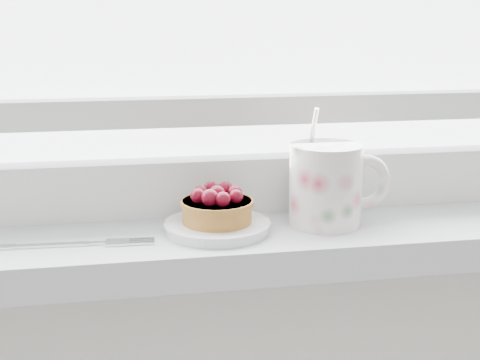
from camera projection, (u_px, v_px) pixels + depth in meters
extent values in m
cube|color=silver|center=(201.00, 243.00, 0.80)|extent=(1.60, 0.20, 0.04)
cube|color=silver|center=(194.00, 185.00, 0.85)|extent=(1.30, 0.05, 0.07)
cube|color=silver|center=(192.00, 111.00, 0.83)|extent=(1.30, 0.04, 0.04)
cylinder|color=silver|center=(217.00, 227.00, 0.78)|extent=(0.12, 0.12, 0.01)
cylinder|color=#965D20|center=(217.00, 211.00, 0.77)|extent=(0.08, 0.08, 0.03)
cylinder|color=#965D20|center=(217.00, 203.00, 0.77)|extent=(0.08, 0.08, 0.01)
sphere|color=#46000C|center=(217.00, 194.00, 0.77)|extent=(0.02, 0.02, 0.02)
sphere|color=#46000C|center=(235.00, 192.00, 0.78)|extent=(0.02, 0.02, 0.02)
sphere|color=#46000C|center=(225.00, 189.00, 0.79)|extent=(0.02, 0.02, 0.02)
sphere|color=#46000C|center=(211.00, 189.00, 0.79)|extent=(0.02, 0.02, 0.02)
sphere|color=#46000C|center=(201.00, 192.00, 0.78)|extent=(0.02, 0.02, 0.02)
sphere|color=#46000C|center=(198.00, 196.00, 0.76)|extent=(0.02, 0.02, 0.02)
sphere|color=#46000C|center=(210.00, 198.00, 0.75)|extent=(0.02, 0.02, 0.02)
sphere|color=#46000C|center=(223.00, 199.00, 0.75)|extent=(0.02, 0.02, 0.02)
sphere|color=#46000C|center=(236.00, 196.00, 0.76)|extent=(0.02, 0.02, 0.02)
cylinder|color=silver|center=(325.00, 185.00, 0.80)|extent=(0.09, 0.09, 0.10)
cylinder|color=black|center=(327.00, 148.00, 0.79)|extent=(0.08, 0.08, 0.01)
torus|color=silver|center=(364.00, 182.00, 0.80)|extent=(0.07, 0.02, 0.07)
cylinder|color=silver|center=(313.00, 132.00, 0.80)|extent=(0.01, 0.02, 0.06)
cube|color=silver|center=(47.00, 245.00, 0.73)|extent=(0.09, 0.01, 0.00)
cube|color=silver|center=(6.00, 247.00, 0.72)|extent=(0.02, 0.01, 0.00)
cube|color=silver|center=(98.00, 243.00, 0.74)|extent=(0.02, 0.01, 0.00)
cube|color=silver|center=(117.00, 242.00, 0.74)|extent=(0.03, 0.02, 0.00)
cube|color=silver|center=(141.00, 244.00, 0.73)|extent=(0.03, 0.00, 0.00)
cube|color=silver|center=(141.00, 242.00, 0.74)|extent=(0.03, 0.00, 0.00)
cube|color=silver|center=(141.00, 240.00, 0.75)|extent=(0.03, 0.00, 0.00)
cube|color=silver|center=(141.00, 239.00, 0.75)|extent=(0.03, 0.00, 0.00)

